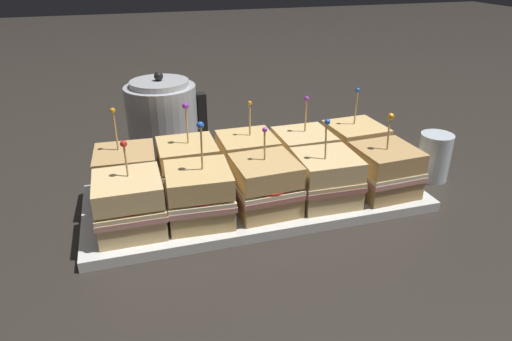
% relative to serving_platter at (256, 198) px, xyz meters
% --- Properties ---
extents(ground_plane, '(6.00, 6.00, 0.00)m').
position_rel_serving_platter_xyz_m(ground_plane, '(0.00, 0.00, -0.01)').
color(ground_plane, '#2D2823').
extents(serving_platter, '(0.62, 0.26, 0.02)m').
position_rel_serving_platter_xyz_m(serving_platter, '(0.00, 0.00, 0.00)').
color(serving_platter, silver).
rests_on(serving_platter, ground_plane).
extents(sandwich_front_far_left, '(0.11, 0.11, 0.15)m').
position_rel_serving_platter_xyz_m(sandwich_front_far_left, '(-0.23, -0.06, 0.06)').
color(sandwich_front_far_left, '#DBB77A').
rests_on(sandwich_front_far_left, serving_platter).
extents(sandwich_front_left, '(0.12, 0.12, 0.17)m').
position_rel_serving_platter_xyz_m(sandwich_front_left, '(-0.12, -0.06, 0.06)').
color(sandwich_front_left, tan).
rests_on(sandwich_front_left, serving_platter).
extents(sandwich_front_center, '(0.11, 0.11, 0.15)m').
position_rel_serving_platter_xyz_m(sandwich_front_center, '(-0.00, -0.06, 0.06)').
color(sandwich_front_center, tan).
rests_on(sandwich_front_center, serving_platter).
extents(sandwich_front_right, '(0.11, 0.11, 0.16)m').
position_rel_serving_platter_xyz_m(sandwich_front_right, '(0.11, -0.06, 0.05)').
color(sandwich_front_right, '#DBB77A').
rests_on(sandwich_front_right, serving_platter).
extents(sandwich_front_far_right, '(0.12, 0.12, 0.16)m').
position_rel_serving_platter_xyz_m(sandwich_front_far_right, '(0.23, -0.06, 0.05)').
color(sandwich_front_far_right, tan).
rests_on(sandwich_front_far_right, serving_platter).
extents(sandwich_back_far_left, '(0.11, 0.11, 0.17)m').
position_rel_serving_platter_xyz_m(sandwich_back_far_left, '(-0.23, 0.05, 0.06)').
color(sandwich_back_far_left, tan).
rests_on(sandwich_back_far_left, serving_platter).
extents(sandwich_back_left, '(0.11, 0.11, 0.17)m').
position_rel_serving_platter_xyz_m(sandwich_back_left, '(-0.12, 0.06, 0.06)').
color(sandwich_back_left, tan).
rests_on(sandwich_back_left, serving_platter).
extents(sandwich_back_center, '(0.11, 0.11, 0.16)m').
position_rel_serving_platter_xyz_m(sandwich_back_center, '(0.00, 0.06, 0.06)').
color(sandwich_back_center, tan).
rests_on(sandwich_back_center, serving_platter).
extents(sandwich_back_right, '(0.11, 0.11, 0.16)m').
position_rel_serving_platter_xyz_m(sandwich_back_right, '(0.12, 0.06, 0.05)').
color(sandwich_back_right, '#DBB77A').
rests_on(sandwich_back_right, serving_platter).
extents(sandwich_back_far_right, '(0.12, 0.12, 0.17)m').
position_rel_serving_platter_xyz_m(sandwich_back_far_right, '(0.23, 0.06, 0.06)').
color(sandwich_back_far_right, tan).
rests_on(sandwich_back_far_right, serving_platter).
extents(kettle_steel, '(0.18, 0.16, 0.19)m').
position_rel_serving_platter_xyz_m(kettle_steel, '(-0.14, 0.28, 0.08)').
color(kettle_steel, '#B7BABF').
rests_on(kettle_steel, ground_plane).
extents(drinking_glass, '(0.07, 0.07, 0.10)m').
position_rel_serving_platter_xyz_m(drinking_glass, '(0.38, -0.01, 0.04)').
color(drinking_glass, silver).
rests_on(drinking_glass, ground_plane).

